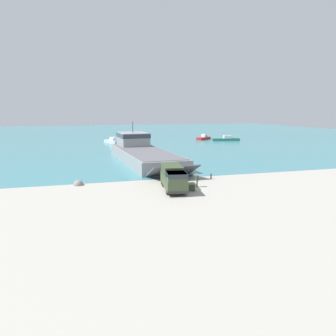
{
  "coord_description": "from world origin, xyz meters",
  "views": [
    {
      "loc": [
        -13.58,
        -38.66,
        9.8
      ],
      "look_at": [
        -1.09,
        4.09,
        1.95
      ],
      "focal_mm": 35.0,
      "sensor_mm": 36.0,
      "label": 1
    }
  ],
  "objects_px": {
    "mooring_bollard": "(211,176)",
    "soldier_on_ramp": "(197,179)",
    "landing_craft": "(141,151)",
    "moored_boat_c": "(204,138)",
    "moored_boat_a": "(113,141)",
    "cargo_crate": "(192,187)",
    "military_truck": "(173,177)",
    "moored_boat_b": "(226,139)"
  },
  "relations": [
    {
      "from": "landing_craft",
      "to": "moored_boat_a",
      "type": "bearing_deg",
      "value": 89.88
    },
    {
      "from": "military_truck",
      "to": "soldier_on_ramp",
      "type": "height_order",
      "value": "military_truck"
    },
    {
      "from": "soldier_on_ramp",
      "to": "moored_boat_c",
      "type": "xyz_separation_m",
      "value": [
        27.68,
        64.8,
        -0.4
      ]
    },
    {
      "from": "military_truck",
      "to": "moored_boat_b",
      "type": "relative_size",
      "value": 0.88
    },
    {
      "from": "mooring_bollard",
      "to": "moored_boat_c",
      "type": "bearing_deg",
      "value": 68.5
    },
    {
      "from": "moored_boat_a",
      "to": "moored_boat_c",
      "type": "xyz_separation_m",
      "value": [
        31.27,
        3.83,
        -0.01
      ]
    },
    {
      "from": "cargo_crate",
      "to": "moored_boat_b",
      "type": "bearing_deg",
      "value": 60.33
    },
    {
      "from": "soldier_on_ramp",
      "to": "moored_boat_b",
      "type": "distance_m",
      "value": 67.17
    },
    {
      "from": "moored_boat_a",
      "to": "mooring_bollard",
      "type": "xyz_separation_m",
      "value": [
        7.38,
        -56.8,
        -0.17
      ]
    },
    {
      "from": "soldier_on_ramp",
      "to": "cargo_crate",
      "type": "bearing_deg",
      "value": 56.75
    },
    {
      "from": "moored_boat_a",
      "to": "moored_boat_b",
      "type": "distance_m",
      "value": 36.6
    },
    {
      "from": "landing_craft",
      "to": "soldier_on_ramp",
      "type": "bearing_deg",
      "value": -87.2
    },
    {
      "from": "landing_craft",
      "to": "moored_boat_b",
      "type": "xyz_separation_m",
      "value": [
        35.14,
        33.78,
        -1.18
      ]
    },
    {
      "from": "military_truck",
      "to": "moored_boat_b",
      "type": "height_order",
      "value": "military_truck"
    },
    {
      "from": "soldier_on_ramp",
      "to": "military_truck",
      "type": "bearing_deg",
      "value": 14.97
    },
    {
      "from": "mooring_bollard",
      "to": "military_truck",
      "type": "bearing_deg",
      "value": -146.98
    },
    {
      "from": "moored_boat_a",
      "to": "moored_boat_b",
      "type": "height_order",
      "value": "moored_boat_a"
    },
    {
      "from": "soldier_on_ramp",
      "to": "moored_boat_c",
      "type": "distance_m",
      "value": 70.47
    },
    {
      "from": "cargo_crate",
      "to": "landing_craft",
      "type": "bearing_deg",
      "value": 91.97
    },
    {
      "from": "mooring_bollard",
      "to": "soldier_on_ramp",
      "type": "bearing_deg",
      "value": -132.35
    },
    {
      "from": "mooring_bollard",
      "to": "moored_boat_a",
      "type": "bearing_deg",
      "value": 97.41
    },
    {
      "from": "soldier_on_ramp",
      "to": "mooring_bollard",
      "type": "height_order",
      "value": "soldier_on_ramp"
    },
    {
      "from": "landing_craft",
      "to": "moored_boat_b",
      "type": "height_order",
      "value": "landing_craft"
    },
    {
      "from": "soldier_on_ramp",
      "to": "moored_boat_b",
      "type": "xyz_separation_m",
      "value": [
        32.93,
        58.54,
        -0.41
      ]
    },
    {
      "from": "mooring_bollard",
      "to": "cargo_crate",
      "type": "height_order",
      "value": "cargo_crate"
    },
    {
      "from": "soldier_on_ramp",
      "to": "moored_boat_a",
      "type": "bearing_deg",
      "value": -79.89
    },
    {
      "from": "mooring_bollard",
      "to": "landing_craft",
      "type": "bearing_deg",
      "value": 106.27
    },
    {
      "from": "military_truck",
      "to": "moored_boat_c",
      "type": "height_order",
      "value": "military_truck"
    },
    {
      "from": "landing_craft",
      "to": "moored_boat_b",
      "type": "bearing_deg",
      "value": 41.58
    },
    {
      "from": "moored_boat_a",
      "to": "mooring_bollard",
      "type": "distance_m",
      "value": 57.28
    },
    {
      "from": "landing_craft",
      "to": "military_truck",
      "type": "distance_m",
      "value": 25.27
    },
    {
      "from": "mooring_bollard",
      "to": "cargo_crate",
      "type": "xyz_separation_m",
      "value": [
        -5.1,
        -5.72,
        -0.02
      ]
    },
    {
      "from": "military_truck",
      "to": "moored_boat_c",
      "type": "xyz_separation_m",
      "value": [
        31.05,
        65.28,
        -0.96
      ]
    },
    {
      "from": "moored_boat_b",
      "to": "mooring_bollard",
      "type": "relative_size",
      "value": 11.21
    },
    {
      "from": "landing_craft",
      "to": "moored_boat_c",
      "type": "height_order",
      "value": "landing_craft"
    },
    {
      "from": "moored_boat_c",
      "to": "cargo_crate",
      "type": "distance_m",
      "value": 72.41
    },
    {
      "from": "soldier_on_ramp",
      "to": "moored_boat_b",
      "type": "height_order",
      "value": "moored_boat_b"
    },
    {
      "from": "landing_craft",
      "to": "moored_boat_b",
      "type": "relative_size",
      "value": 3.64
    },
    {
      "from": "landing_craft",
      "to": "mooring_bollard",
      "type": "relative_size",
      "value": 40.78
    },
    {
      "from": "landing_craft",
      "to": "moored_boat_c",
      "type": "relative_size",
      "value": 5.38
    },
    {
      "from": "moored_boat_c",
      "to": "mooring_bollard",
      "type": "xyz_separation_m",
      "value": [
        -23.88,
        -60.63,
        -0.16
      ]
    },
    {
      "from": "military_truck",
      "to": "moored_boat_a",
      "type": "xyz_separation_m",
      "value": [
        -0.22,
        61.46,
        -0.96
      ]
    }
  ]
}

